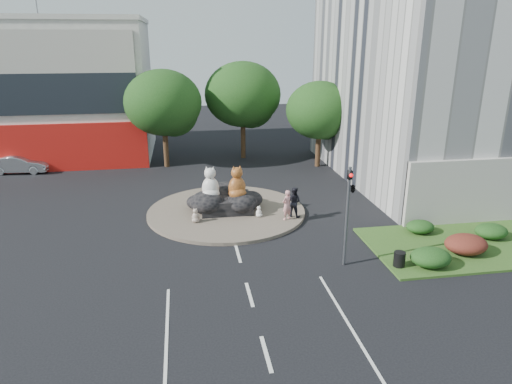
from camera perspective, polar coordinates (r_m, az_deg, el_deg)
ground at (r=20.35m, az=-0.82°, el=-12.70°), size 120.00×120.00×0.00m
roundabout_island at (r=29.26m, az=-3.72°, el=-2.42°), size 10.00×10.00×0.20m
rock_plinth at (r=29.07m, az=-3.74°, el=-1.40°), size 3.20×2.60×0.90m
shophouse_block at (r=47.90m, az=-28.67°, el=11.13°), size 25.20×12.30×17.40m
grass_verge at (r=27.01m, az=24.35°, el=-6.07°), size 10.00×6.00×0.12m
tree_left at (r=39.65m, az=-11.42°, el=10.52°), size 6.46×6.46×8.27m
tree_mid at (r=41.95m, az=-1.58°, el=11.72°), size 6.84×6.84×8.76m
tree_right at (r=39.48m, az=8.02°, el=9.76°), size 5.70×5.70×7.30m
hedge_near_green at (r=23.76m, az=21.00°, el=-7.64°), size 2.00×1.60×0.90m
hedge_red at (r=25.78m, az=24.77°, el=-5.95°), size 2.20×1.76×0.99m
hedge_mid_green at (r=28.33m, az=27.33°, el=-4.36°), size 1.80×1.44×0.81m
hedge_back_green at (r=27.49m, az=19.84°, el=-4.11°), size 1.60×1.28×0.72m
traffic_light at (r=21.80m, az=11.71°, el=-0.40°), size 0.44×1.24×5.00m
street_lamp at (r=30.12m, az=21.69°, el=5.75°), size 2.34×0.22×8.06m
cat_white at (r=28.35m, az=-5.73°, el=1.18°), size 1.49×1.37×2.07m
cat_tabby at (r=28.30m, az=-2.39°, el=1.27°), size 1.49×1.37×2.10m
kitten_calico at (r=27.35m, az=-7.58°, el=-2.86°), size 0.66×0.62×0.88m
kitten_white at (r=27.95m, az=0.35°, el=-2.40°), size 0.56×0.53×0.71m
pedestrian_pink at (r=27.40m, az=3.87°, el=-1.62°), size 0.81×0.74×1.85m
pedestrian_dark at (r=27.90m, az=4.74°, el=-1.23°), size 1.15×1.11×1.87m
parked_car at (r=42.51m, az=-27.40°, el=3.12°), size 4.67×1.97×1.50m
litter_bin at (r=23.27m, az=17.48°, el=-8.01°), size 0.69×0.69×0.74m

